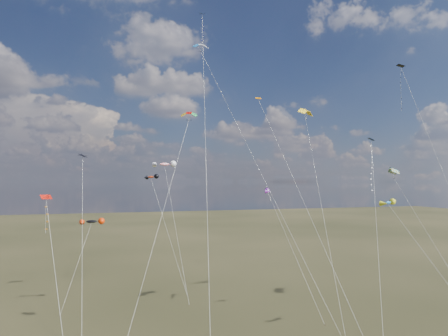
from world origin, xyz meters
name	(u,v)px	position (x,y,z in m)	size (l,w,h in m)	color
diamond_black_high	(405,97)	(27.87, 16.72, 29.90)	(3.89, 19.71, 35.01)	black
diamond_navy_tall	(203,46)	(-1.57, 23.20, 36.69)	(8.94, 36.65, 43.14)	navy
diamond_black_mid	(82,204)	(-17.21, 14.57, 14.82)	(1.16, 11.51, 20.45)	black
diamond_red_low	(47,221)	(-20.49, 12.32, 13.24)	(3.88, 10.72, 15.88)	#BD1106
diamond_navy_right	(372,171)	(18.22, 12.02, 18.58)	(9.59, 13.84, 22.98)	#081846
diamond_orange_center	(288,166)	(6.67, 12.95, 19.20)	(2.68, 23.32, 29.27)	#CD6C00
parafoil_yellow	(306,110)	(11.75, 17.58, 27.11)	(5.11, 16.06, 27.91)	yellow
parafoil_blue_white	(202,46)	(-1.04, 25.95, 37.59)	(10.49, 24.63, 38.47)	#1467B3
parafoil_striped	(394,169)	(26.06, 17.19, 19.06)	(5.75, 11.67, 19.84)	gold
parafoil_tricolor	(188,115)	(-5.70, 13.59, 24.99)	(9.79, 11.67, 25.70)	gold
novelty_black_orange	(91,222)	(-16.54, 29.31, 11.45)	(5.25, 5.77, 11.96)	black
novelty_orange_black	(151,177)	(-7.05, 37.37, 17.95)	(5.75, 10.29, 18.53)	red
novelty_white_purple	(268,191)	(7.14, 20.18, 15.85)	(4.21, 10.41, 16.31)	silver
novelty_redwhite_stripe	(165,164)	(-4.34, 40.01, 20.33)	(3.89, 17.87, 21.02)	red
novelty_blue_yellow	(389,204)	(16.54, 6.91, 14.69)	(4.31, 13.05, 15.24)	blue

